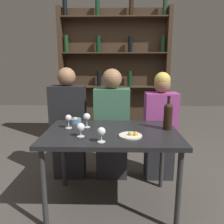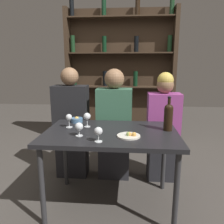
{
  "view_description": "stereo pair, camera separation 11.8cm",
  "coord_description": "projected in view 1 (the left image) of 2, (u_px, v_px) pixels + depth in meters",
  "views": [
    {
      "loc": [
        0.05,
        -1.84,
        1.31
      ],
      "look_at": [
        0.0,
        0.11,
        0.87
      ],
      "focal_mm": 35.0,
      "sensor_mm": 36.0,
      "label": 1
    },
    {
      "loc": [
        0.16,
        -1.83,
        1.31
      ],
      "look_at": [
        0.0,
        0.11,
        0.87
      ],
      "focal_mm": 35.0,
      "sensor_mm": 36.0,
      "label": 2
    }
  ],
  "objects": [
    {
      "name": "seated_person_center",
      "position": [
        112.0,
        127.0,
        2.48
      ],
      "size": [
        0.39,
        0.22,
        1.26
      ],
      "color": "#26262B",
      "rests_on": "ground_plane"
    },
    {
      "name": "wine_bottle",
      "position": [
        168.0,
        115.0,
        1.95
      ],
      "size": [
        0.08,
        0.08,
        0.3
      ],
      "color": "black",
      "rests_on": "dining_table"
    },
    {
      "name": "wine_glass_2",
      "position": [
        81.0,
        128.0,
        1.77
      ],
      "size": [
        0.07,
        0.07,
        0.11
      ],
      "color": "silver",
      "rests_on": "dining_table"
    },
    {
      "name": "food_plate_0",
      "position": [
        131.0,
        135.0,
        1.79
      ],
      "size": [
        0.19,
        0.19,
        0.04
      ],
      "color": "silver",
      "rests_on": "dining_table"
    },
    {
      "name": "wine_glass_0",
      "position": [
        68.0,
        119.0,
        2.0
      ],
      "size": [
        0.06,
        0.06,
        0.13
      ],
      "color": "silver",
      "rests_on": "dining_table"
    },
    {
      "name": "seated_person_left",
      "position": [
        69.0,
        127.0,
        2.49
      ],
      "size": [
        0.39,
        0.22,
        1.27
      ],
      "color": "#26262B",
      "rests_on": "ground_plane"
    },
    {
      "name": "wine_glass_3",
      "position": [
        87.0,
        117.0,
        2.03
      ],
      "size": [
        0.07,
        0.07,
        0.13
      ],
      "color": "silver",
      "rests_on": "dining_table"
    },
    {
      "name": "wine_glass_1",
      "position": [
        101.0,
        132.0,
        1.64
      ],
      "size": [
        0.06,
        0.06,
        0.12
      ],
      "color": "silver",
      "rests_on": "dining_table"
    },
    {
      "name": "dining_table",
      "position": [
        112.0,
        139.0,
        1.94
      ],
      "size": [
        1.17,
        0.76,
        0.72
      ],
      "color": "black",
      "rests_on": "ground_plane"
    },
    {
      "name": "wine_rack_wall",
      "position": [
        114.0,
        73.0,
        3.47
      ],
      "size": [
        1.7,
        0.21,
        2.25
      ],
      "color": "#38281C",
      "rests_on": "ground_plane"
    },
    {
      "name": "ground_plane",
      "position": [
        112.0,
        204.0,
        2.08
      ],
      "size": [
        10.0,
        10.0,
        0.0
      ],
      "primitive_type": "plane",
      "color": "#47423D"
    },
    {
      "name": "snack_bowl",
      "position": [
        75.0,
        120.0,
        2.2
      ],
      "size": [
        0.12,
        0.12,
        0.06
      ],
      "color": "#4C7299",
      "rests_on": "dining_table"
    },
    {
      "name": "seated_person_right",
      "position": [
        160.0,
        129.0,
        2.47
      ],
      "size": [
        0.35,
        0.22,
        1.22
      ],
      "color": "#26262B",
      "rests_on": "ground_plane"
    }
  ]
}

